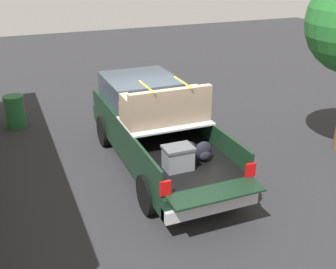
{
  "coord_description": "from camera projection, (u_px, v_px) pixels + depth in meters",
  "views": [
    {
      "loc": [
        -8.46,
        3.23,
        4.83
      ],
      "look_at": [
        -0.6,
        0.0,
        1.1
      ],
      "focal_mm": 44.14,
      "sensor_mm": 36.0,
      "label": 1
    }
  ],
  "objects": [
    {
      "name": "ground_plane",
      "position": [
        159.0,
        166.0,
        10.23
      ],
      "size": [
        40.0,
        40.0,
        0.0
      ],
      "primitive_type": "plane",
      "color": "#262628"
    },
    {
      "name": "pickup_truck",
      "position": [
        153.0,
        124.0,
        10.16
      ],
      "size": [
        6.05,
        2.06,
        2.23
      ],
      "color": "black",
      "rests_on": "ground_plane"
    },
    {
      "name": "trash_can",
      "position": [
        15.0,
        112.0,
        12.35
      ],
      "size": [
        0.6,
        0.6,
        0.98
      ],
      "color": "#1E592D",
      "rests_on": "ground_plane"
    }
  ]
}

